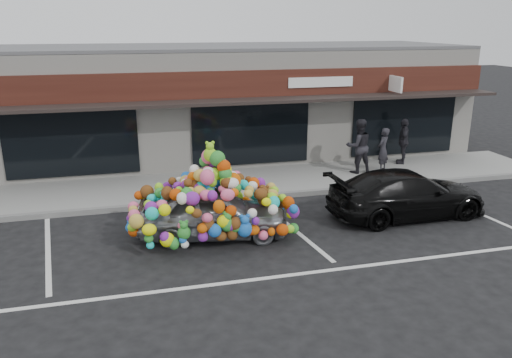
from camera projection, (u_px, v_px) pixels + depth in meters
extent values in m
plane|color=black|center=(185.00, 241.00, 12.27)|extent=(90.00, 90.00, 0.00)
cube|color=white|center=(158.00, 104.00, 19.51)|extent=(24.00, 6.00, 4.20)
cube|color=#59595B|center=(155.00, 47.00, 18.87)|extent=(24.00, 6.00, 0.12)
cube|color=#37150F|center=(162.00, 86.00, 16.35)|extent=(24.00, 0.18, 0.90)
cube|color=black|center=(164.00, 104.00, 16.01)|extent=(24.00, 1.20, 0.10)
cube|color=white|center=(395.00, 84.00, 17.87)|extent=(0.08, 0.95, 0.55)
cube|color=white|center=(321.00, 82.00, 17.53)|extent=(2.40, 0.04, 0.35)
cube|color=black|center=(72.00, 142.00, 16.20)|extent=(4.20, 0.12, 2.30)
cube|color=black|center=(251.00, 132.00, 17.60)|extent=(4.20, 0.12, 2.30)
cube|color=black|center=(404.00, 124.00, 19.01)|extent=(4.20, 0.12, 2.30)
cube|color=gray|center=(171.00, 188.00, 15.95)|extent=(26.00, 3.00, 0.15)
cube|color=slate|center=(175.00, 204.00, 14.56)|extent=(26.00, 0.18, 0.16)
cube|color=silver|center=(48.00, 251.00, 11.71)|extent=(0.73, 4.37, 0.01)
cube|color=silver|center=(291.00, 227.00, 13.11)|extent=(0.73, 4.37, 0.01)
cube|color=silver|center=(469.00, 209.00, 14.38)|extent=(0.73, 4.37, 0.01)
cube|color=silver|center=(292.00, 275.00, 10.61)|extent=(14.00, 0.12, 0.01)
imported|color=gray|center=(213.00, 212.00, 12.39)|extent=(2.08, 3.89, 1.26)
ellipsoid|color=#C93B00|center=(212.00, 170.00, 12.07)|extent=(1.36, 1.72, 0.94)
sphere|color=#FCF314|center=(265.00, 199.00, 12.47)|extent=(0.34, 0.34, 0.34)
sphere|color=#2C7CED|center=(244.00, 226.00, 11.80)|extent=(0.36, 0.36, 0.36)
sphere|color=green|center=(177.00, 205.00, 12.97)|extent=(0.30, 0.30, 0.30)
sphere|color=pink|center=(211.00, 153.00, 11.94)|extent=(0.32, 0.32, 0.32)
sphere|color=orange|center=(167.00, 203.00, 12.13)|extent=(0.30, 0.30, 0.30)
imported|color=black|center=(407.00, 194.00, 13.71)|extent=(1.92, 4.48, 1.29)
imported|color=black|center=(383.00, 150.00, 17.37)|extent=(0.67, 0.64, 1.54)
imported|color=black|center=(359.00, 146.00, 17.14)|extent=(0.93, 0.73, 1.88)
imported|color=#2A272D|center=(403.00, 141.00, 18.31)|extent=(1.06, 0.83, 1.68)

